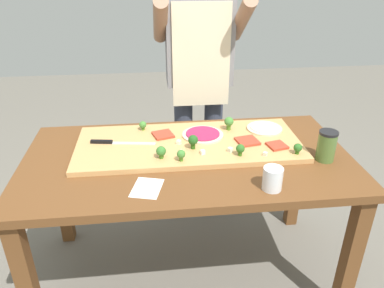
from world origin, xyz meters
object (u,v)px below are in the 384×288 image
(broccoli_floret_center_right, at_px, (193,141))
(recipe_note, at_px, (147,188))
(pizza_slice_near_left, at_px, (163,135))
(pizza_slice_center, at_px, (247,141))
(broccoli_floret_back_mid, at_px, (298,148))
(cook_center, at_px, (199,68))
(prep_table, at_px, (188,173))
(chefs_knife, at_px, (114,142))
(broccoli_floret_back_left, at_px, (229,122))
(flour_cup, at_px, (272,180))
(broccoli_floret_front_right, at_px, (240,149))
(cheese_crumble_c, at_px, (203,152))
(cheese_crumble_d, at_px, (181,152))
(broccoli_floret_back_right, at_px, (161,151))
(cheese_crumble_e, at_px, (179,142))
(cheese_crumble_b, at_px, (265,154))
(pizza_slice_far_right, at_px, (277,146))
(broccoli_floret_front_left, at_px, (181,154))
(sauce_jar, at_px, (327,146))
(pizza_whole_white_garlic, at_px, (265,128))
(cheese_crumble_a, at_px, (230,150))
(broccoli_floret_center_left, at_px, (143,125))

(broccoli_floret_center_right, relative_size, recipe_note, 0.47)
(pizza_slice_near_left, relative_size, pizza_slice_center, 0.95)
(broccoli_floret_back_mid, height_order, cook_center, cook_center)
(prep_table, relative_size, cook_center, 0.95)
(chefs_knife, relative_size, pizza_slice_center, 3.16)
(broccoli_floret_back_left, distance_m, flour_cup, 0.54)
(broccoli_floret_back_left, height_order, broccoli_floret_front_right, broccoli_floret_back_left)
(cheese_crumble_c, xyz_separation_m, flour_cup, (0.25, -0.28, 0.01))
(cheese_crumble_d, bearing_deg, broccoli_floret_back_right, -161.18)
(broccoli_floret_front_right, xyz_separation_m, cheese_crumble_e, (-0.28, 0.15, -0.02))
(broccoli_floret_back_right, height_order, broccoli_floret_center_right, broccoli_floret_center_right)
(pizza_slice_center, bearing_deg, cheese_crumble_b, -71.35)
(pizza_slice_far_right, relative_size, cheese_crumble_d, 4.86)
(pizza_slice_near_left, bearing_deg, chefs_knife, -166.50)
(broccoli_floret_front_left, distance_m, sauce_jar, 0.68)
(cheese_crumble_b, bearing_deg, broccoli_floret_back_right, 176.41)
(broccoli_floret_center_right, bearing_deg, pizza_slice_far_right, -3.77)
(pizza_whole_white_garlic, xyz_separation_m, broccoli_floret_back_mid, (0.08, -0.28, 0.02))
(chefs_knife, distance_m, broccoli_floret_back_right, 0.29)
(broccoli_floret_back_right, relative_size, cheese_crumble_a, 2.90)
(pizza_whole_white_garlic, xyz_separation_m, pizza_slice_center, (-0.13, -0.14, -0.00))
(cheese_crumble_d, relative_size, recipe_note, 0.12)
(chefs_knife, xyz_separation_m, flour_cup, (0.68, -0.44, 0.01))
(cheese_crumble_e, xyz_separation_m, flour_cup, (0.36, -0.40, 0.01))
(pizza_whole_white_garlic, relative_size, flour_cup, 1.90)
(pizza_slice_center, relative_size, broccoli_floret_back_left, 1.41)
(pizza_whole_white_garlic, bearing_deg, broccoli_floret_back_mid, -74.91)
(chefs_knife, distance_m, broccoli_floret_center_right, 0.40)
(broccoli_floret_center_left, height_order, cheese_crumble_a, broccoli_floret_center_left)
(pizza_slice_near_left, bearing_deg, prep_table, -59.26)
(broccoli_floret_front_right, distance_m, broccoli_floret_center_right, 0.23)
(sauce_jar, bearing_deg, cheese_crumble_c, 172.69)
(broccoli_floret_back_mid, relative_size, broccoli_floret_front_right, 0.92)
(pizza_slice_center, bearing_deg, broccoli_floret_front_right, -117.30)
(prep_table, xyz_separation_m, cheese_crumble_c, (0.07, -0.03, 0.13))
(pizza_whole_white_garlic, distance_m, broccoli_floret_front_right, 0.34)
(broccoli_floret_back_mid, height_order, broccoli_floret_center_right, broccoli_floret_center_right)
(broccoli_floret_front_left, distance_m, broccoli_floret_center_right, 0.13)
(cheese_crumble_b, relative_size, flour_cup, 0.18)
(pizza_slice_far_right, bearing_deg, recipe_note, -158.16)
(cheese_crumble_e, bearing_deg, broccoli_floret_center_right, -40.91)
(broccoli_floret_back_right, bearing_deg, recipe_note, -108.56)
(broccoli_floret_front_left, distance_m, cook_center, 0.80)
(broccoli_floret_center_right, distance_m, broccoli_floret_center_left, 0.34)
(chefs_knife, bearing_deg, broccoli_floret_center_right, -14.22)
(broccoli_floret_front_left, relative_size, cook_center, 0.03)
(recipe_note, bearing_deg, cheese_crumble_d, 55.24)
(pizza_whole_white_garlic, relative_size, broccoli_floret_front_right, 3.25)
(broccoli_floret_front_left, relative_size, broccoli_floret_front_right, 0.95)
(recipe_note, bearing_deg, cheese_crumble_c, 40.02)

